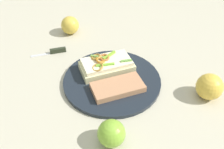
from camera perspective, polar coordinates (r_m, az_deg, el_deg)
The scene contains 8 objects.
ground_plane at distance 0.86m, azimuth 0.00°, elevation -1.63°, with size 2.00×2.00×0.00m, color #B9B29B.
plate at distance 0.86m, azimuth 0.00°, elevation -1.33°, with size 0.31×0.31×0.01m, color #1D242E.
sandwich at distance 0.87m, azimuth -1.21°, elevation 2.04°, with size 0.18×0.12×0.05m.
bread_slice_side at distance 0.81m, azimuth 1.22°, elevation -2.73°, with size 0.16×0.08×0.02m, color tan.
apple_0 at distance 0.68m, azimuth -0.12°, elevation -12.53°, with size 0.07×0.07×0.07m, color #7DB032.
apple_1 at distance 1.09m, azimuth -9.01°, elevation 10.41°, with size 0.07×0.07×0.07m, color gold.
apple_2 at distance 0.84m, azimuth 20.21°, elevation -2.47°, with size 0.08×0.08×0.08m, color gold.
knife at distance 1.00m, azimuth -12.26°, elevation 4.90°, with size 0.13×0.02×0.02m.
Camera 1 is at (-0.13, -0.62, 0.58)m, focal length 42.55 mm.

